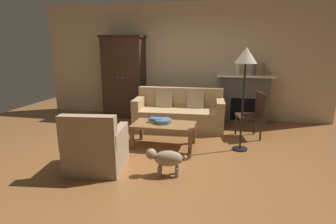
% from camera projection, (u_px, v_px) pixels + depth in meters
% --- Properties ---
extents(ground_plane, '(9.60, 9.60, 0.00)m').
position_uv_depth(ground_plane, '(156.00, 152.00, 4.57)').
color(ground_plane, brown).
extents(back_wall, '(7.20, 0.10, 2.80)m').
position_uv_depth(back_wall, '(181.00, 61.00, 6.65)').
color(back_wall, beige).
rests_on(back_wall, ground).
extents(fireplace, '(1.26, 0.48, 1.12)m').
position_uv_depth(fireplace, '(244.00, 98.00, 6.29)').
color(fireplace, '#4C4947').
rests_on(fireplace, ground).
extents(armoire, '(1.06, 0.57, 2.02)m').
position_uv_depth(armoire, '(124.00, 77.00, 6.72)').
color(armoire, '#382319').
rests_on(armoire, ground).
extents(couch, '(1.97, 0.98, 0.86)m').
position_uv_depth(couch, '(179.00, 114.00, 5.86)').
color(couch, tan).
rests_on(couch, ground).
extents(coffee_table, '(1.10, 0.60, 0.42)m').
position_uv_depth(coffee_table, '(164.00, 127.00, 4.76)').
color(coffee_table, olive).
rests_on(coffee_table, ground).
extents(fruit_bowl, '(0.32, 0.32, 0.07)m').
position_uv_depth(fruit_bowl, '(163.00, 121.00, 4.79)').
color(fruit_bowl, slate).
rests_on(fruit_bowl, coffee_table).
extents(book_stack, '(0.27, 0.19, 0.08)m').
position_uv_depth(book_stack, '(156.00, 120.00, 4.83)').
color(book_stack, gold).
rests_on(book_stack, coffee_table).
extents(mantel_vase_cream, '(0.10, 0.10, 0.29)m').
position_uv_depth(mantel_vase_cream, '(238.00, 69.00, 6.15)').
color(mantel_vase_cream, beige).
rests_on(mantel_vase_cream, fireplace).
extents(mantel_vase_slate, '(0.09, 0.09, 0.28)m').
position_uv_depth(mantel_vase_slate, '(254.00, 69.00, 6.07)').
color(mantel_vase_slate, '#565B66').
rests_on(mantel_vase_slate, fireplace).
extents(mantel_vase_bronze, '(0.09, 0.09, 0.28)m').
position_uv_depth(mantel_vase_bronze, '(263.00, 69.00, 6.03)').
color(mantel_vase_bronze, olive).
rests_on(mantel_vase_bronze, fireplace).
extents(armchair_near_left, '(0.87, 0.87, 0.88)m').
position_uv_depth(armchair_near_left, '(96.00, 149.00, 3.85)').
color(armchair_near_left, '#997F60').
rests_on(armchair_near_left, ground).
extents(side_chair_wooden, '(0.52, 0.52, 0.90)m').
position_uv_depth(side_chair_wooden, '(254.00, 112.00, 5.19)').
color(side_chair_wooden, '#382319').
rests_on(side_chair_wooden, ground).
extents(floor_lamp, '(0.36, 0.36, 1.75)m').
position_uv_depth(floor_lamp, '(246.00, 62.00, 4.32)').
color(floor_lamp, black).
rests_on(floor_lamp, ground).
extents(dog, '(0.57, 0.25, 0.39)m').
position_uv_depth(dog, '(166.00, 159.00, 3.69)').
color(dog, gray).
rests_on(dog, ground).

